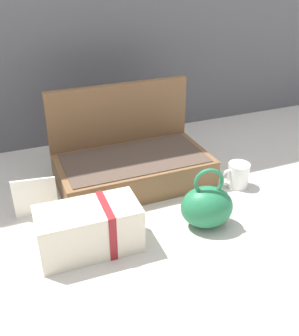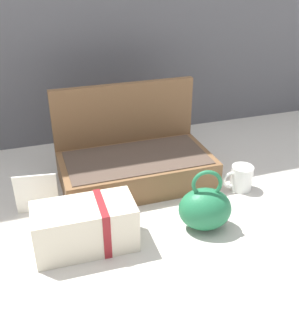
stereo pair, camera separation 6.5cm
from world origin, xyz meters
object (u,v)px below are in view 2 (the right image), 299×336
Objects in this scene: info_card_left at (36,194)px; open_suitcase at (134,161)px; teal_pouch_handbag at (205,208)px; coffee_mug at (241,178)px; cream_toiletry_bag at (86,226)px.

open_suitcase is at bearing 23.47° from info_card_left.
teal_pouch_handbag is at bearing -19.34° from info_card_left.
teal_pouch_handbag is at bearing -143.49° from coffee_mug.
open_suitcase is 4.76× the size of coffee_mug.
coffee_mug is at bearing -28.36° from open_suitcase.
info_card_left reaches higher than coffee_mug.
teal_pouch_handbag is 0.34m from cream_toiletry_bag.
coffee_mug is (0.54, 0.13, -0.02)m from cream_toiletry_bag.
open_suitcase is 0.35m from info_card_left.
cream_toiletry_bag is at bearing -166.76° from coffee_mug.
open_suitcase reaches higher than cream_toiletry_bag.
open_suitcase is 0.37m from cream_toiletry_bag.
open_suitcase reaches higher than info_card_left.
teal_pouch_handbag is 0.26m from coffee_mug.
teal_pouch_handbag is 0.51m from info_card_left.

